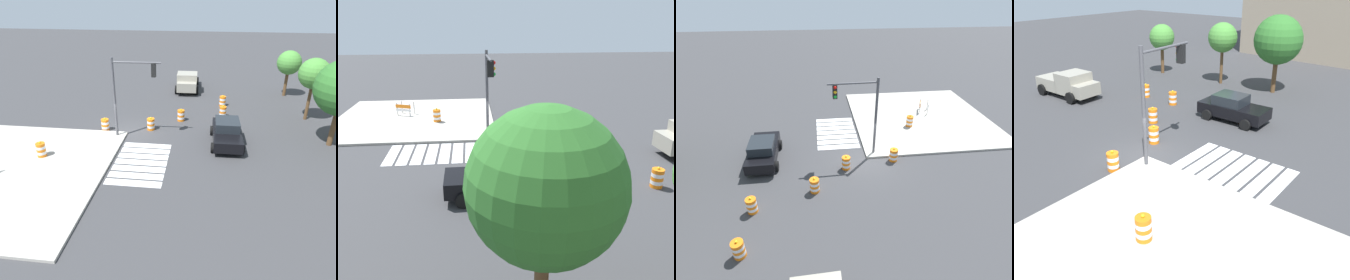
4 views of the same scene
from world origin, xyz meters
The scene contains 14 objects.
ground_plane centered at (0.00, 0.00, 0.00)m, with size 120.00×120.00×0.00m, color #38383A.
sidewalk_corner centered at (6.00, -6.00, 0.07)m, with size 12.00×12.00×0.15m, color #ADA89E.
crosswalk_stripes centered at (4.00, 1.80, 0.01)m, with size 5.10×3.20×0.02m.
sports_car centered at (0.68, 7.10, 0.81)m, with size 4.32×2.18×1.63m.
pickup_truck centered at (-11.27, 3.64, 0.97)m, with size 5.20×2.44×1.92m.
traffic_barrel_near_corner centered at (-4.15, 7.05, 0.45)m, with size 0.56×0.56×1.02m.
traffic_barrel_crosswalk_end centered at (-0.37, -1.79, 0.45)m, with size 0.56×0.56×1.02m.
traffic_barrel_median_near centered at (-6.83, 7.12, 0.45)m, with size 0.56×0.56×1.02m.
traffic_barrel_median_far centered at (-0.91, 1.58, 0.45)m, with size 0.56×0.56×1.02m.
traffic_barrel_far_curb centered at (-2.92, 3.68, 0.45)m, with size 0.56×0.56×1.02m.
traffic_barrel_on_sidewalk centered at (4.19, -4.46, 0.60)m, with size 0.56×0.56×1.02m.
traffic_light_pole centered at (0.56, 0.54, 3.91)m, with size 0.47×3.29×5.50m.
street_tree_streetside_near centered at (-10.62, 13.32, 3.21)m, with size 2.25×2.25×4.38m.
street_tree_streetside_far centered at (-4.45, 13.72, 3.73)m, with size 2.35×2.35×4.94m.
Camera 1 is at (19.92, 5.41, 9.63)m, focal length 32.78 mm.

